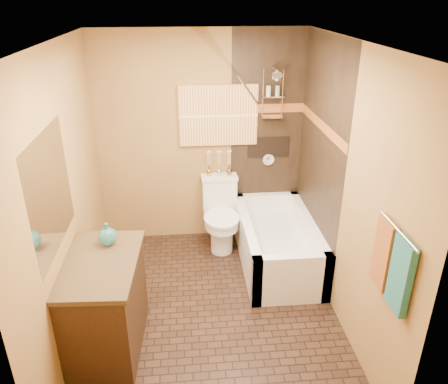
{
  "coord_description": "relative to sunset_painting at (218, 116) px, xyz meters",
  "views": [
    {
      "loc": [
        -0.19,
        -3.38,
        2.85
      ],
      "look_at": [
        0.16,
        0.4,
        1.09
      ],
      "focal_mm": 35.0,
      "sensor_mm": 36.0,
      "label": 1
    }
  ],
  "objects": [
    {
      "name": "bud_vases",
      "position": [
        0.0,
        -0.09,
        -0.54
      ],
      "size": [
        0.3,
        0.06,
        0.3
      ],
      "color": "#C78D3E",
      "rests_on": "toilet"
    },
    {
      "name": "towel_rust",
      "position": [
        0.96,
        -2.4,
        -0.37
      ],
      "size": [
        0.05,
        0.22,
        0.52
      ],
      "primitive_type": "cube",
      "color": "brown",
      "rests_on": "towel_bar"
    },
    {
      "name": "sunset_painting",
      "position": [
        0.0,
        0.0,
        0.0
      ],
      "size": [
        0.9,
        0.04,
        0.7
      ],
      "primitive_type": "cube",
      "color": "#C36D2D",
      "rests_on": "wall_back"
    },
    {
      "name": "mosaic_band_back",
      "position": [
        0.57,
        0.0,
        0.07
      ],
      "size": [
        0.85,
        0.01,
        0.1
      ],
      "primitive_type": "cube",
      "color": "brown",
      "rests_on": "alcove_tile_back"
    },
    {
      "name": "vanity",
      "position": [
        -1.12,
        -1.85,
        -1.11
      ],
      "size": [
        0.66,
        1.02,
        0.87
      ],
      "rotation": [
        0.0,
        0.0,
        -0.06
      ],
      "color": "black",
      "rests_on": "floor"
    },
    {
      "name": "toilet",
      "position": [
        0.0,
        -0.28,
        -1.12
      ],
      "size": [
        0.44,
        0.64,
        0.84
      ],
      "rotation": [
        0.0,
        0.0,
        0.05
      ],
      "color": "white",
      "rests_on": "floor"
    },
    {
      "name": "bathtub",
      "position": [
        0.6,
        -0.73,
        -1.33
      ],
      "size": [
        0.8,
        1.5,
        0.55
      ],
      "color": "white",
      "rests_on": "floor"
    },
    {
      "name": "shower_fixtures",
      "position": [
        0.6,
        -0.1,
        0.12
      ],
      "size": [
        0.24,
        0.33,
        1.16
      ],
      "color": "silver",
      "rests_on": "floor"
    },
    {
      "name": "alcove_niche",
      "position": [
        0.6,
        0.01,
        -0.4
      ],
      "size": [
        0.5,
        0.01,
        0.25
      ],
      "primitive_type": "cube",
      "color": "black",
      "rests_on": "alcove_tile_back"
    },
    {
      "name": "towel_bar",
      "position": [
        0.95,
        -2.53,
        -0.1
      ],
      "size": [
        0.02,
        0.55,
        0.02
      ],
      "primitive_type": "cylinder",
      "rotation": [
        1.57,
        0.0,
        0.0
      ],
      "color": "silver",
      "rests_on": "wall_right"
    },
    {
      "name": "teal_bottle",
      "position": [
        -1.07,
        -1.59,
        -0.57
      ],
      "size": [
        0.19,
        0.19,
        0.25
      ],
      "primitive_type": null,
      "rotation": [
        0.0,
        0.0,
        0.27
      ],
      "color": "#287A75",
      "rests_on": "vanity"
    },
    {
      "name": "curtain_rod",
      "position": [
        0.2,
        -0.73,
        0.47
      ],
      "size": [
        0.03,
        1.55,
        0.03
      ],
      "primitive_type": "cylinder",
      "rotation": [
        1.57,
        0.0,
        0.0
      ],
      "color": "silver",
      "rests_on": "wall_back"
    },
    {
      "name": "alcove_tile_back",
      "position": [
        0.57,
        0.01,
        -0.3
      ],
      "size": [
        0.85,
        0.01,
        2.5
      ],
      "primitive_type": "cube",
      "color": "black",
      "rests_on": "wall_back"
    },
    {
      "name": "ceiling",
      "position": [
        -0.2,
        -1.48,
        0.95
      ],
      "size": [
        3.0,
        3.0,
        0.0
      ],
      "primitive_type": "plane",
      "color": "silver",
      "rests_on": "wall_back"
    },
    {
      "name": "floor",
      "position": [
        -0.2,
        -1.48,
        -1.55
      ],
      "size": [
        3.0,
        3.0,
        0.0
      ],
      "primitive_type": "plane",
      "color": "black",
      "rests_on": "ground"
    },
    {
      "name": "towel_teal",
      "position": [
        0.96,
        -2.66,
        -0.37
      ],
      "size": [
        0.05,
        0.22,
        0.52
      ],
      "primitive_type": "cube",
      "color": "#1D615A",
      "rests_on": "towel_bar"
    },
    {
      "name": "wall_right",
      "position": [
        1.0,
        -1.48,
        -0.3
      ],
      "size": [
        0.02,
        3.0,
        2.5
      ],
      "primitive_type": "cube",
      "color": "#A1783E",
      "rests_on": "floor"
    },
    {
      "name": "vanity_mirror",
      "position": [
        -1.39,
        -1.85,
        -0.05
      ],
      "size": [
        0.01,
        1.0,
        0.9
      ],
      "primitive_type": "cube",
      "color": "white",
      "rests_on": "wall_left"
    },
    {
      "name": "alcove_tile_right",
      "position": [
        0.99,
        -0.73,
        -0.3
      ],
      "size": [
        0.01,
        1.5,
        2.5
      ],
      "primitive_type": "cube",
      "color": "black",
      "rests_on": "wall_right"
    },
    {
      "name": "wall_back",
      "position": [
        -0.2,
        0.02,
        -0.3
      ],
      "size": [
        2.4,
        0.02,
        2.5
      ],
      "primitive_type": "cube",
      "color": "#A1783E",
      "rests_on": "floor"
    },
    {
      "name": "wall_left",
      "position": [
        -1.4,
        -1.48,
        -0.3
      ],
      "size": [
        0.02,
        3.0,
        2.5
      ],
      "primitive_type": "cube",
      "color": "#A1783E",
      "rests_on": "floor"
    },
    {
      "name": "mosaic_band_right",
      "position": [
        0.98,
        -0.73,
        0.07
      ],
      "size": [
        0.01,
        1.5,
        0.1
      ],
      "primitive_type": "cube",
      "color": "brown",
      "rests_on": "alcove_tile_right"
    },
    {
      "name": "wall_front",
      "position": [
        -0.2,
        -2.98,
        -0.3
      ],
      "size": [
        2.4,
        0.02,
        2.5
      ],
      "primitive_type": "cube",
      "color": "#A1783E",
      "rests_on": "floor"
    }
  ]
}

